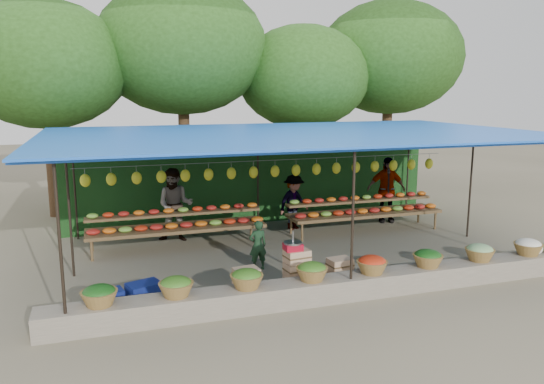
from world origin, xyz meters
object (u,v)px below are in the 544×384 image
object	(u,v)px
crate_counter	(295,273)
weighing_scale	(293,246)
vendor_seated	(258,245)
blue_crate_front	(144,292)
blue_crate_back	(109,298)

from	to	relation	value
crate_counter	weighing_scale	xyz separation A→B (m)	(-0.06, -0.00, 0.55)
crate_counter	vendor_seated	world-z (taller)	vendor_seated
weighing_scale	vendor_seated	bearing A→B (deg)	103.25
crate_counter	weighing_scale	bearing A→B (deg)	-180.00
vendor_seated	blue_crate_front	size ratio (longest dim) A/B	1.86
crate_counter	blue_crate_back	size ratio (longest dim) A/B	4.92
weighing_scale	blue_crate_front	xyz separation A→B (m)	(-2.74, 0.27, -0.69)
vendor_seated	blue_crate_back	bearing A→B (deg)	15.78
crate_counter	weighing_scale	world-z (taller)	weighing_scale
weighing_scale	blue_crate_back	xyz separation A→B (m)	(-3.35, 0.23, -0.71)
crate_counter	blue_crate_back	xyz separation A→B (m)	(-3.40, 0.23, -0.17)
crate_counter	blue_crate_back	world-z (taller)	crate_counter
blue_crate_front	weighing_scale	bearing A→B (deg)	-24.40
crate_counter	weighing_scale	size ratio (longest dim) A/B	6.43
crate_counter	vendor_seated	distance (m)	1.36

